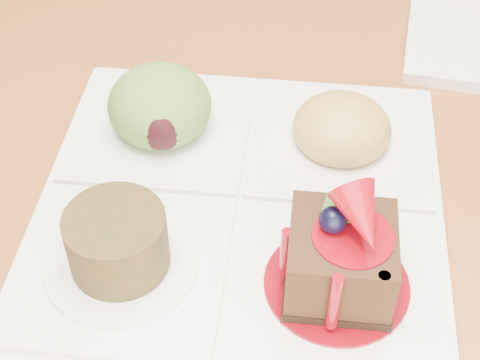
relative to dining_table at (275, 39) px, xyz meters
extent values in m
cube|color=#9D5C28|center=(0.00, 0.00, 0.05)|extent=(1.00, 1.80, 0.04)
cube|color=white|center=(-0.08, -0.31, 0.07)|extent=(0.34, 0.34, 0.01)
cube|color=white|center=(-0.03, -0.39, 0.08)|extent=(0.16, 0.16, 0.01)
cube|color=white|center=(-0.16, -0.36, 0.08)|extent=(0.16, 0.16, 0.01)
cube|color=white|center=(-0.13, -0.22, 0.08)|extent=(0.16, 0.16, 0.01)
cube|color=white|center=(0.01, -0.26, 0.08)|extent=(0.16, 0.16, 0.01)
cylinder|color=maroon|center=(-0.03, -0.39, 0.09)|extent=(0.09, 0.09, 0.00)
cube|color=black|center=(-0.03, -0.39, 0.09)|extent=(0.08, 0.08, 0.01)
cube|color=black|center=(-0.03, -0.39, 0.11)|extent=(0.08, 0.08, 0.04)
cylinder|color=maroon|center=(-0.03, -0.39, 0.14)|extent=(0.05, 0.05, 0.00)
sphere|color=black|center=(-0.03, -0.39, 0.14)|extent=(0.02, 0.02, 0.02)
cone|color=maroon|center=(-0.02, -0.40, 0.15)|extent=(0.04, 0.05, 0.04)
cube|color=#174C13|center=(-0.02, -0.38, 0.14)|extent=(0.01, 0.02, 0.01)
cube|color=#174C13|center=(-0.03, -0.37, 0.14)|extent=(0.02, 0.02, 0.01)
cylinder|color=maroon|center=(-0.04, -0.42, 0.11)|extent=(0.01, 0.01, 0.05)
cylinder|color=maroon|center=(-0.01, -0.42, 0.11)|extent=(0.01, 0.01, 0.04)
cylinder|color=maroon|center=(-0.06, -0.38, 0.11)|extent=(0.01, 0.01, 0.04)
cylinder|color=white|center=(-0.16, -0.36, 0.09)|extent=(0.10, 0.10, 0.00)
cylinder|color=#4E2D16|center=(-0.16, -0.36, 0.11)|extent=(0.06, 0.06, 0.04)
cylinder|color=#4A2E0F|center=(-0.16, -0.36, 0.12)|extent=(0.05, 0.05, 0.00)
ellipsoid|color=#548034|center=(-0.13, -0.22, 0.10)|extent=(0.08, 0.08, 0.06)
ellipsoid|color=black|center=(-0.13, -0.25, 0.10)|extent=(0.04, 0.03, 0.04)
ellipsoid|color=#BD9344|center=(0.01, -0.26, 0.09)|extent=(0.07, 0.07, 0.04)
cube|color=#C2410E|center=(0.02, -0.25, 0.10)|extent=(0.02, 0.02, 0.02)
cube|color=#426A17|center=(0.01, -0.24, 0.10)|extent=(0.02, 0.02, 0.02)
cube|color=#C2410E|center=(-0.01, -0.25, 0.10)|extent=(0.02, 0.02, 0.02)
cube|color=#426A17|center=(-0.01, -0.27, 0.10)|extent=(0.02, 0.02, 0.01)
cube|color=#C2410E|center=(0.01, -0.27, 0.10)|extent=(0.02, 0.02, 0.02)
camera|label=1|loc=(-0.12, -0.66, 0.46)|focal=55.00mm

